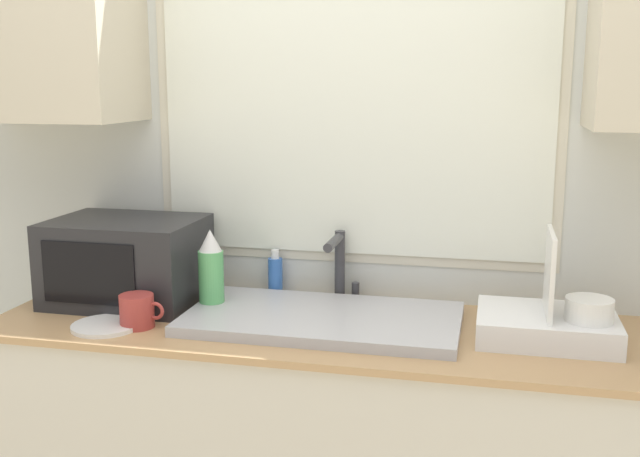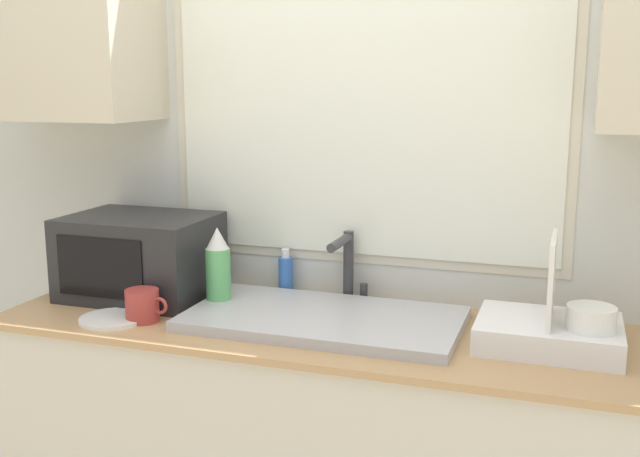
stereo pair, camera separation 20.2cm
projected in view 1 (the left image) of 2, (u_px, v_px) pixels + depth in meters
The scene contains 9 objects.
wall_back at pixel (351, 145), 2.26m from camera, with size 6.00×0.38×2.60m.
sink_basin at pixel (323, 319), 2.10m from camera, with size 0.77×0.41×0.03m.
faucet at pixel (339, 260), 2.28m from camera, with size 0.08×0.19×0.22m.
microwave at pixel (127, 261), 2.29m from camera, with size 0.45×0.34×0.26m.
dish_rack at pixel (551, 321), 1.97m from camera, with size 0.36×0.28×0.29m.
spray_bottle at pixel (211, 272), 2.19m from camera, with size 0.07×0.07×0.25m.
soap_bottle at pixel (275, 276), 2.36m from camera, with size 0.05×0.05×0.15m.
mug_near_sink at pixel (137, 311), 2.07m from camera, with size 0.13×0.09×0.09m.
small_plate at pixel (106, 326), 2.07m from camera, with size 0.19×0.19×0.01m.
Camera 1 is at (0.42, -1.67, 1.61)m, focal length 42.00 mm.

